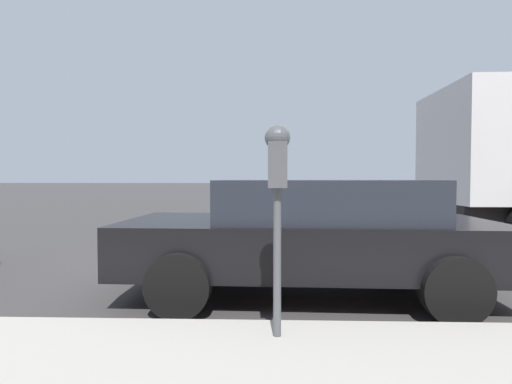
# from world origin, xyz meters

# --- Properties ---
(ground_plane) EXTENTS (220.00, 220.00, 0.00)m
(ground_plane) POSITION_xyz_m (0.00, 0.00, 0.00)
(ground_plane) COLOR #3D3A3A
(parking_meter) EXTENTS (0.21, 0.19, 1.58)m
(parking_meter) POSITION_xyz_m (-2.53, -0.08, 1.38)
(parking_meter) COLOR #4C5156
(parking_meter) RESTS_ON sidewalk
(car_black) EXTENTS (2.09, 4.25, 1.34)m
(car_black) POSITION_xyz_m (-0.86, -0.51, 0.72)
(car_black) COLOR black
(car_black) RESTS_ON ground_plane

